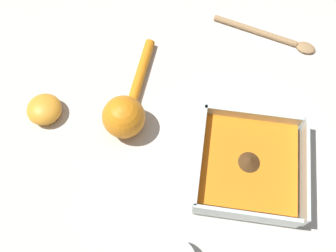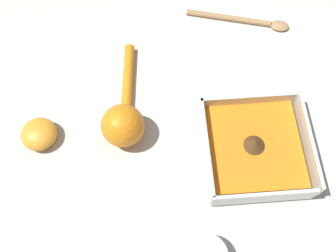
{
  "view_description": "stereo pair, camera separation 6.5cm",
  "coord_description": "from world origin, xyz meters",
  "px_view_note": "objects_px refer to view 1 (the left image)",
  "views": [
    {
      "loc": [
        0.25,
        -0.11,
        0.67
      ],
      "look_at": [
        -0.05,
        -0.15,
        0.03
      ],
      "focal_mm": 42.0,
      "sensor_mm": 36.0,
      "label": 1
    },
    {
      "loc": [
        0.25,
        -0.17,
        0.67
      ],
      "look_at": [
        -0.05,
        -0.15,
        0.03
      ],
      "focal_mm": 42.0,
      "sensor_mm": 36.0,
      "label": 2
    }
  ],
  "objects_px": {
    "lemon_half": "(44,109)",
    "square_dish": "(250,167)",
    "wooden_spoon": "(269,36)",
    "lemon_squeezer": "(126,112)"
  },
  "relations": [
    {
      "from": "wooden_spoon",
      "to": "lemon_squeezer",
      "type": "bearing_deg",
      "value": -123.21
    },
    {
      "from": "lemon_squeezer",
      "to": "wooden_spoon",
      "type": "xyz_separation_m",
      "value": [
        -0.23,
        0.26,
        -0.03
      ]
    },
    {
      "from": "lemon_squeezer",
      "to": "lemon_half",
      "type": "bearing_deg",
      "value": -82.25
    },
    {
      "from": "lemon_half",
      "to": "square_dish",
      "type": "bearing_deg",
      "value": 81.33
    },
    {
      "from": "lemon_squeezer",
      "to": "wooden_spoon",
      "type": "relative_size",
      "value": 1.05
    },
    {
      "from": "square_dish",
      "to": "lemon_half",
      "type": "distance_m",
      "value": 0.39
    },
    {
      "from": "lemon_half",
      "to": "wooden_spoon",
      "type": "distance_m",
      "value": 0.48
    },
    {
      "from": "wooden_spoon",
      "to": "square_dish",
      "type": "bearing_deg",
      "value": -80.18
    },
    {
      "from": "lemon_half",
      "to": "wooden_spoon",
      "type": "bearing_deg",
      "value": 120.16
    },
    {
      "from": "wooden_spoon",
      "to": "lemon_half",
      "type": "bearing_deg",
      "value": -135.02
    }
  ]
}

